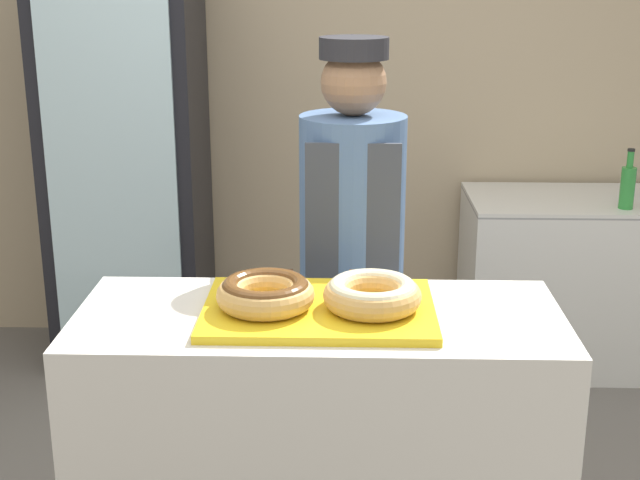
{
  "coord_description": "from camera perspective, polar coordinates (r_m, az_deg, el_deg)",
  "views": [
    {
      "loc": [
        0.07,
        -2.27,
        1.85
      ],
      "look_at": [
        0.0,
        0.1,
        1.12
      ],
      "focal_mm": 50.0,
      "sensor_mm": 36.0,
      "label": 1
    }
  ],
  "objects": [
    {
      "name": "donut_light_glaze",
      "position": [
        2.4,
        3.36,
        -3.42
      ],
      "size": [
        0.27,
        0.27,
        0.08
      ],
      "color": "tan",
      "rests_on": "serving_tray"
    },
    {
      "name": "display_counter",
      "position": [
        2.65,
        -0.06,
        -14.21
      ],
      "size": [
        1.34,
        0.57,
        0.94
      ],
      "color": "beige",
      "rests_on": "ground_plane"
    },
    {
      "name": "wall_back",
      "position": [
        4.42,
        0.76,
        10.64
      ],
      "size": [
        8.0,
        0.06,
        2.7
      ],
      "color": "tan",
      "rests_on": "ground_plane"
    },
    {
      "name": "brownie_back_right",
      "position": [
        2.59,
        2.68,
        -2.49
      ],
      "size": [
        0.07,
        0.07,
        0.03
      ],
      "color": "#382111",
      "rests_on": "serving_tray"
    },
    {
      "name": "donut_chocolate_glaze",
      "position": [
        2.41,
        -3.51,
        -3.36
      ],
      "size": [
        0.27,
        0.27,
        0.08
      ],
      "color": "tan",
      "rests_on": "serving_tray"
    },
    {
      "name": "baker_person",
      "position": [
        3.05,
        2.04,
        -1.7
      ],
      "size": [
        0.36,
        0.36,
        1.64
      ],
      "color": "#4C4C51",
      "rests_on": "ground_plane"
    },
    {
      "name": "chest_freezer",
      "position": [
        4.43,
        16.11,
        -2.5
      ],
      "size": [
        1.06,
        0.6,
        0.82
      ],
      "color": "silver",
      "rests_on": "ground_plane"
    },
    {
      "name": "serving_tray",
      "position": [
        2.44,
        -0.07,
        -4.47
      ],
      "size": [
        0.63,
        0.44,
        0.02
      ],
      "color": "yellow",
      "rests_on": "display_counter"
    },
    {
      "name": "bottle_green",
      "position": [
        4.15,
        19.09,
        3.32
      ],
      "size": [
        0.06,
        0.06,
        0.27
      ],
      "color": "#2D8C38",
      "rests_on": "chest_freezer"
    },
    {
      "name": "beverage_fridge",
      "position": [
        4.25,
        -12.2,
        4.5
      ],
      "size": [
        0.69,
        0.59,
        1.9
      ],
      "color": "black",
      "rests_on": "ground_plane"
    },
    {
      "name": "brownie_back_left",
      "position": [
        2.6,
        -2.58,
        -2.44
      ],
      "size": [
        0.07,
        0.07,
        0.03
      ],
      "color": "#382111",
      "rests_on": "serving_tray"
    }
  ]
}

